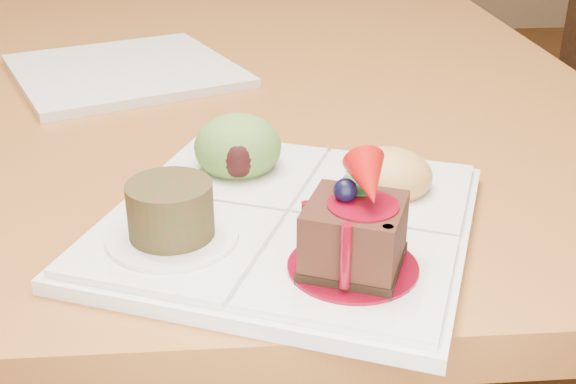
{
  "coord_description": "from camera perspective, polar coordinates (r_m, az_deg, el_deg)",
  "views": [
    {
      "loc": [
        0.03,
        -1.27,
        1.04
      ],
      "look_at": [
        0.07,
        -0.75,
        0.79
      ],
      "focal_mm": 45.0,
      "sensor_mm": 36.0,
      "label": 1
    }
  ],
  "objects": [
    {
      "name": "sampler_plate",
      "position": [
        0.59,
        -0.06,
        -0.91
      ],
      "size": [
        0.37,
        0.37,
        0.11
      ],
      "rotation": [
        0.0,
        0.0,
        -0.38
      ],
      "color": "silver",
      "rests_on": "dining_table"
    },
    {
      "name": "dining_table",
      "position": [
        1.32,
        -5.46,
        10.32
      ],
      "size": [
        1.0,
        1.8,
        0.75
      ],
      "color": "#995927",
      "rests_on": "ground"
    },
    {
      "name": "ground",
      "position": [
        1.64,
        -4.43,
        -13.31
      ],
      "size": [
        6.0,
        6.0,
        0.0
      ],
      "primitive_type": "plane",
      "color": "brown"
    },
    {
      "name": "chair_right",
      "position": [
        1.59,
        21.8,
        6.26
      ],
      "size": [
        0.48,
        0.48,
        0.97
      ],
      "rotation": [
        0.0,
        0.0,
        1.7
      ],
      "color": "black",
      "rests_on": "ground"
    },
    {
      "name": "second_plate",
      "position": [
        1.02,
        -12.78,
        9.33
      ],
      "size": [
        0.37,
        0.37,
        0.01
      ],
      "primitive_type": "cube",
      "rotation": [
        0.0,
        0.0,
        0.41
      ],
      "color": "silver",
      "rests_on": "dining_table"
    }
  ]
}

